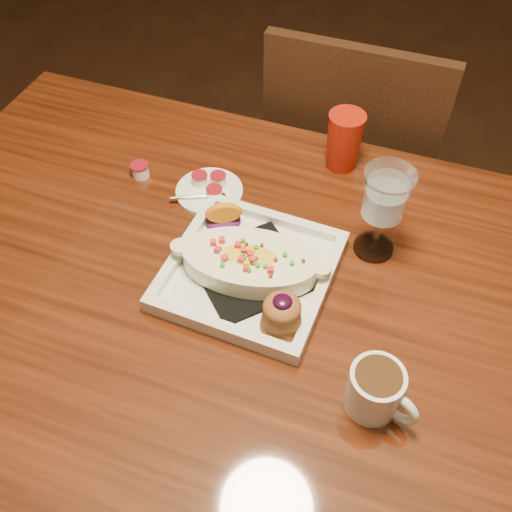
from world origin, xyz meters
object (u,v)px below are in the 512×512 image
(plate, at_px, (252,269))
(saucer, at_px, (209,190))
(chair_far, at_px, (350,171))
(red_tumbler, at_px, (344,141))
(table, at_px, (275,330))
(goblet, at_px, (385,199))
(coffee_mug, at_px, (376,390))

(plate, distance_m, saucer, 0.23)
(chair_far, bearing_deg, saucer, 64.84)
(saucer, height_order, red_tumbler, red_tumbler)
(table, distance_m, goblet, 0.30)
(goblet, bearing_deg, plate, -141.93)
(chair_far, bearing_deg, red_tumbler, 93.32)
(saucer, bearing_deg, goblet, -5.15)
(chair_far, relative_size, saucer, 7.11)
(table, bearing_deg, plate, 155.18)
(chair_far, distance_m, goblet, 0.61)
(red_tumbler, bearing_deg, saucer, -142.03)
(coffee_mug, distance_m, goblet, 0.31)
(red_tumbler, bearing_deg, plate, -101.04)
(red_tumbler, bearing_deg, coffee_mug, -70.45)
(plate, height_order, red_tumbler, red_tumbler)
(coffee_mug, xyz_separation_m, saucer, (-0.40, 0.32, -0.03))
(chair_far, relative_size, goblet, 5.21)
(table, distance_m, saucer, 0.30)
(saucer, relative_size, red_tumbler, 1.08)
(goblet, bearing_deg, table, -127.90)
(table, height_order, plate, plate)
(plate, distance_m, goblet, 0.25)
(chair_far, relative_size, red_tumbler, 7.68)
(saucer, bearing_deg, plate, -48.04)
(table, relative_size, saucer, 11.47)
(coffee_mug, distance_m, red_tumbler, 0.53)
(coffee_mug, height_order, goblet, goblet)
(saucer, distance_m, red_tumbler, 0.28)
(plate, bearing_deg, chair_far, 87.25)
(plate, xyz_separation_m, coffee_mug, (0.24, -0.15, 0.02))
(plate, relative_size, coffee_mug, 2.60)
(goblet, bearing_deg, chair_far, 105.35)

